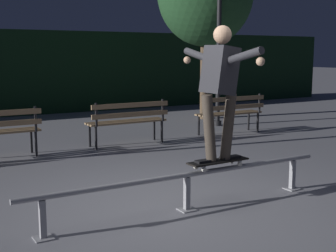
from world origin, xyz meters
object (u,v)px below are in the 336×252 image
park_bench_rightmost (231,110)px  grind_rail (187,181)px  skateboard (218,161)px  skateboarder (220,82)px  park_bench_right_center (128,118)px  lamp_post_right (219,24)px

park_bench_rightmost → grind_rail: bearing=-133.4°
grind_rail → park_bench_rightmost: park_bench_rightmost is taller
skateboard → park_bench_rightmost: size_ratio=0.49×
grind_rail → park_bench_rightmost: bearing=46.6°
skateboarder → park_bench_right_center: 3.93m
park_bench_right_center → lamp_post_right: 3.75m
grind_rail → lamp_post_right: bearing=50.6°
skateboard → skateboarder: (0.00, 0.00, 0.94)m
grind_rail → skateboarder: bearing=0.0°
skateboarder → lamp_post_right: 6.20m
park_bench_right_center → skateboard: bearing=-99.4°
skateboarder → park_bench_right_center: skateboarder is taller
skateboarder → park_bench_right_center: (0.62, 3.77, -0.92)m
park_bench_rightmost → skateboard: bearing=-129.7°
skateboard → grind_rail: bearing=180.0°
skateboard → lamp_post_right: lamp_post_right is taller
lamp_post_right → skateboarder: bearing=-126.2°
grind_rail → lamp_post_right: size_ratio=0.99×
lamp_post_right → park_bench_right_center: bearing=-158.8°
skateboard → lamp_post_right: size_ratio=0.20×
grind_rail → skateboard: (0.43, -0.00, 0.18)m
skateboard → lamp_post_right: bearing=53.8°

